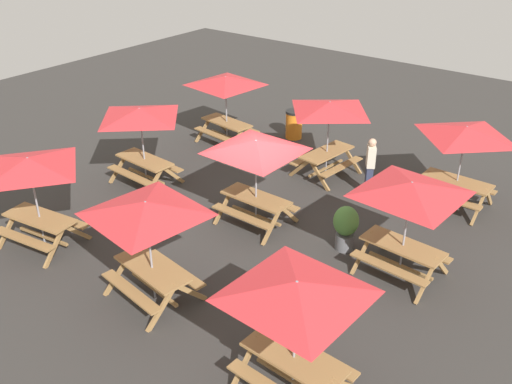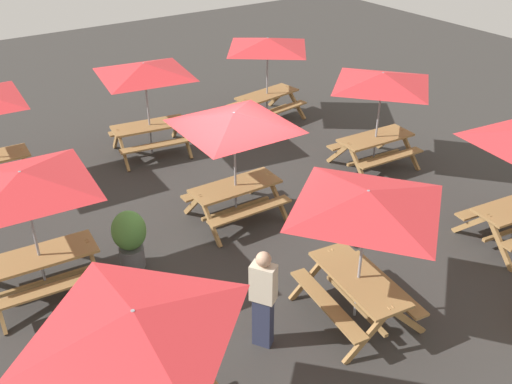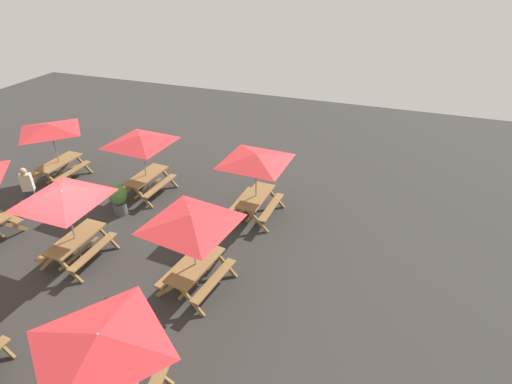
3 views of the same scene
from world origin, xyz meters
The scene contains 9 objects.
ground_plane centered at (0.00, 0.00, 0.00)m, with size 33.50×33.50×0.00m, color #33302D.
picnic_table_0 centered at (-0.03, -0.01, 1.99)m, with size 2.83×2.83×2.34m.
picnic_table_2 centered at (-3.90, 4.02, 1.99)m, with size 2.82×2.82×2.34m.
picnic_table_3 centered at (3.43, 3.88, 1.99)m, with size 2.27×2.27×2.34m.
picnic_table_5 centered at (-3.91, -0.21, 1.99)m, with size 2.82×2.82×2.34m.
picnic_table_6 centered at (-3.72, -3.99, 1.99)m, with size 2.05×2.05×2.34m.
picnic_table_7 centered at (-0.18, 3.69, 1.99)m, with size 2.80×2.80×2.34m.
potted_plant_0 centered at (-2.42, -0.35, 0.64)m, with size 0.60×0.60×1.13m.
person_standing centered at (-1.55, -3.20, 0.89)m, with size 0.38×0.42×1.67m.
Camera 3 is at (6.70, 7.80, 7.64)m, focal length 28.00 mm.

